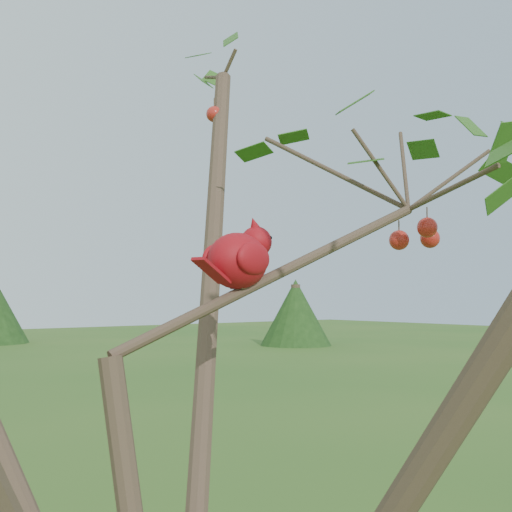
% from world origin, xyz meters
% --- Properties ---
extents(crabapple_tree, '(2.35, 2.05, 2.95)m').
position_xyz_m(crabapple_tree, '(0.03, -0.02, 2.12)').
color(crabapple_tree, '#443225').
rests_on(crabapple_tree, ground).
extents(cardinal, '(0.19, 0.11, 0.13)m').
position_xyz_m(cardinal, '(0.17, 0.08, 2.10)').
color(cardinal, '#A00D13').
rests_on(cardinal, ground).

